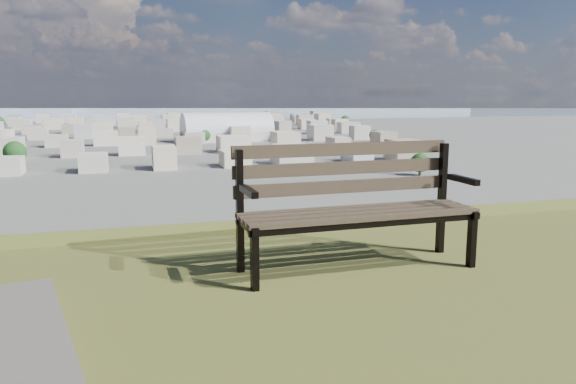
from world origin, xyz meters
name	(u,v)px	position (x,y,z in m)	size (l,w,h in m)	color
park_bench	(354,199)	(-0.65, 2.67, 25.56)	(1.93, 0.66, 1.00)	#453A28
arena	(227,132)	(53.88, 310.17, 4.91)	(50.83, 24.74, 20.82)	#B8B8B4
city_blocks	(126,128)	(0.00, 394.44, 3.50)	(395.00, 361.00, 7.00)	#BDB5A5
city_trees	(76,134)	(-26.39, 319.00, 4.83)	(406.52, 387.20, 9.98)	#37261B
bay_water	(123,111)	(0.00, 900.00, 0.00)	(2400.00, 700.00, 0.12)	#859DAA
far_hills	(94,94)	(-60.92, 1402.93, 25.47)	(2050.00, 340.00, 60.00)	#929FB5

